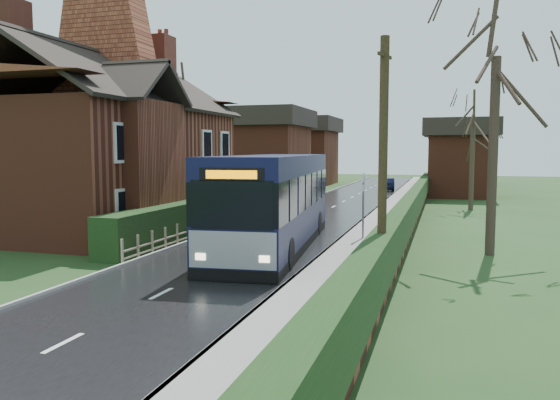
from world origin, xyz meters
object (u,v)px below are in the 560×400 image
(bus_stop_sign, at_px, (363,197))
(brick_house, at_px, (111,141))
(car_green, at_px, (239,220))
(telegraph_pole, at_px, (383,170))
(car_silver, at_px, (268,205))
(bus, at_px, (274,202))

(bus_stop_sign, bearing_deg, brick_house, 175.40)
(brick_house, bearing_deg, car_green, -6.21)
(car_green, height_order, telegraph_pole, telegraph_pole)
(car_silver, relative_size, bus_stop_sign, 1.23)
(bus, xyz_separation_m, bus_stop_sign, (3.20, 2.60, 0.09))
(car_silver, distance_m, bus_stop_sign, 10.37)
(car_silver, xyz_separation_m, telegraph_pole, (8.60, -17.00, 2.79))
(car_silver, bearing_deg, bus, -65.01)
(car_green, relative_size, bus_stop_sign, 1.71)
(bus, xyz_separation_m, car_green, (-2.40, 2.32, -1.11))
(brick_house, height_order, car_silver, brick_house)
(car_silver, bearing_deg, telegraph_pole, -57.42)
(bus, relative_size, car_silver, 3.44)
(telegraph_pole, bearing_deg, car_green, 142.76)
(brick_house, distance_m, car_silver, 10.08)
(bus, xyz_separation_m, telegraph_pole, (5.00, -6.68, 1.57))
(brick_house, xyz_separation_m, bus, (9.54, -3.10, -2.54))
(car_green, bearing_deg, car_silver, 103.59)
(bus, distance_m, car_green, 3.52)
(brick_house, relative_size, bus, 1.17)
(car_silver, height_order, bus_stop_sign, bus_stop_sign)
(brick_house, distance_m, bus, 10.34)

